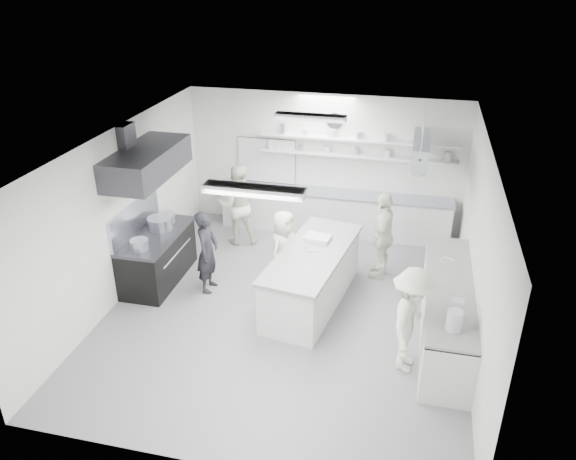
% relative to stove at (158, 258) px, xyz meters
% --- Properties ---
extents(floor, '(6.00, 7.00, 0.02)m').
position_rel_stove_xyz_m(floor, '(2.60, -0.40, -0.46)').
color(floor, gray).
rests_on(floor, ground).
extents(ceiling, '(6.00, 7.00, 0.02)m').
position_rel_stove_xyz_m(ceiling, '(2.60, -0.40, 2.56)').
color(ceiling, silver).
rests_on(ceiling, wall_back).
extents(wall_back, '(6.00, 0.04, 3.00)m').
position_rel_stove_xyz_m(wall_back, '(2.60, 3.10, 1.05)').
color(wall_back, silver).
rests_on(wall_back, floor).
extents(wall_front, '(6.00, 0.04, 3.00)m').
position_rel_stove_xyz_m(wall_front, '(2.60, -3.90, 1.05)').
color(wall_front, silver).
rests_on(wall_front, floor).
extents(wall_left, '(0.04, 7.00, 3.00)m').
position_rel_stove_xyz_m(wall_left, '(-0.40, -0.40, 1.05)').
color(wall_left, silver).
rests_on(wall_left, floor).
extents(wall_right, '(0.04, 7.00, 3.00)m').
position_rel_stove_xyz_m(wall_right, '(5.60, -0.40, 1.05)').
color(wall_right, silver).
rests_on(wall_right, floor).
extents(stove, '(0.80, 1.80, 0.90)m').
position_rel_stove_xyz_m(stove, '(0.00, 0.00, 0.00)').
color(stove, black).
rests_on(stove, floor).
extents(exhaust_hood, '(0.85, 2.00, 0.50)m').
position_rel_stove_xyz_m(exhaust_hood, '(0.00, -0.00, 1.90)').
color(exhaust_hood, '#323237').
rests_on(exhaust_hood, wall_left).
extents(back_counter, '(5.00, 0.60, 0.92)m').
position_rel_stove_xyz_m(back_counter, '(2.90, 2.80, 0.01)').
color(back_counter, silver).
rests_on(back_counter, floor).
extents(shelf_lower, '(4.20, 0.26, 0.04)m').
position_rel_stove_xyz_m(shelf_lower, '(3.30, 2.97, 1.30)').
color(shelf_lower, silver).
rests_on(shelf_lower, wall_back).
extents(shelf_upper, '(4.20, 0.26, 0.04)m').
position_rel_stove_xyz_m(shelf_upper, '(3.30, 2.97, 1.65)').
color(shelf_upper, silver).
rests_on(shelf_upper, wall_back).
extents(pass_through_window, '(1.30, 0.04, 1.00)m').
position_rel_stove_xyz_m(pass_through_window, '(1.30, 3.08, 1.00)').
color(pass_through_window, black).
rests_on(pass_through_window, wall_back).
extents(wall_clock, '(0.32, 0.05, 0.32)m').
position_rel_stove_xyz_m(wall_clock, '(2.80, 3.06, 2.00)').
color(wall_clock, white).
rests_on(wall_clock, wall_back).
extents(right_counter, '(0.74, 3.30, 0.94)m').
position_rel_stove_xyz_m(right_counter, '(5.25, -0.60, 0.02)').
color(right_counter, silver).
rests_on(right_counter, floor).
extents(pot_rack, '(0.30, 1.60, 0.40)m').
position_rel_stove_xyz_m(pot_rack, '(4.60, 2.00, 1.85)').
color(pot_rack, '#AAAEBC').
rests_on(pot_rack, ceiling).
extents(light_fixture_front, '(1.30, 0.25, 0.10)m').
position_rel_stove_xyz_m(light_fixture_front, '(2.60, -2.20, 2.49)').
color(light_fixture_front, silver).
rests_on(light_fixture_front, ceiling).
extents(light_fixture_rear, '(1.30, 0.25, 0.10)m').
position_rel_stove_xyz_m(light_fixture_rear, '(2.60, 1.40, 2.49)').
color(light_fixture_rear, silver).
rests_on(light_fixture_rear, ceiling).
extents(prep_island, '(1.34, 2.70, 0.95)m').
position_rel_stove_xyz_m(prep_island, '(2.97, -0.08, 0.03)').
color(prep_island, silver).
rests_on(prep_island, floor).
extents(stove_pot, '(0.46, 0.46, 0.27)m').
position_rel_stove_xyz_m(stove_pot, '(0.00, 0.25, 0.60)').
color(stove_pot, '#AAAEBC').
rests_on(stove_pot, stove).
extents(cook_stove, '(0.38, 0.58, 1.56)m').
position_rel_stove_xyz_m(cook_stove, '(1.05, -0.10, 0.33)').
color(cook_stove, black).
rests_on(cook_stove, floor).
extents(cook_back, '(1.01, 0.89, 1.73)m').
position_rel_stove_xyz_m(cook_back, '(1.00, 1.85, 0.42)').
color(cook_back, silver).
rests_on(cook_back, floor).
extents(cook_island_left, '(0.68, 0.84, 1.49)m').
position_rel_stove_xyz_m(cook_island_left, '(2.34, 0.37, 0.29)').
color(cook_island_left, silver).
rests_on(cook_island_left, floor).
extents(cook_island_right, '(0.50, 1.03, 1.71)m').
position_rel_stove_xyz_m(cook_island_right, '(4.07, 1.13, 0.40)').
color(cook_island_right, silver).
rests_on(cook_island_right, floor).
extents(cook_right, '(0.79, 1.17, 1.67)m').
position_rel_stove_xyz_m(cook_right, '(4.69, -1.49, 0.38)').
color(cook_right, silver).
rests_on(cook_right, floor).
extents(bowl_island_a, '(0.29, 0.29, 0.06)m').
position_rel_stove_xyz_m(bowl_island_a, '(2.93, 0.01, 0.53)').
color(bowl_island_a, '#AAAEBC').
rests_on(bowl_island_a, prep_island).
extents(bowl_island_b, '(0.27, 0.27, 0.06)m').
position_rel_stove_xyz_m(bowl_island_b, '(2.98, 0.49, 0.53)').
color(bowl_island_b, silver).
rests_on(bowl_island_b, prep_island).
extents(bowl_right, '(0.28, 0.28, 0.05)m').
position_rel_stove_xyz_m(bowl_right, '(5.21, 0.16, 0.52)').
color(bowl_right, silver).
rests_on(bowl_right, right_counter).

